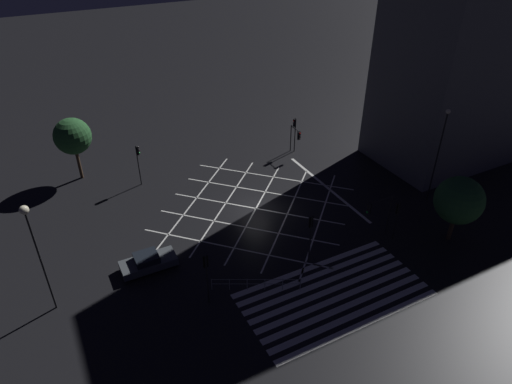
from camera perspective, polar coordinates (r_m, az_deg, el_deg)
ground_plane at (r=42.03m, az=-0.00°, el=-2.07°), size 200.00×200.00×0.00m
road_markings at (r=36.70m, az=6.48°, el=-8.34°), size 20.07×25.67×0.01m
traffic_light_ne_cross at (r=50.19m, az=5.02°, el=7.02°), size 0.36×1.92×3.20m
traffic_light_ne_main at (r=50.68m, az=4.85°, el=7.96°), size 0.39×0.36×3.99m
traffic_light_nw_main at (r=45.54m, az=-14.51°, el=4.23°), size 0.39×0.36×4.27m
traffic_light_sw_cross at (r=31.31m, az=-6.27°, el=-9.58°), size 0.36×0.39×4.21m
traffic_light_se_main at (r=38.25m, az=14.98°, el=-2.14°), size 2.61×0.36×3.83m
traffic_light_se_cross at (r=38.74m, az=17.17°, el=-2.56°), size 0.36×0.39×3.55m
traffic_light_median_south at (r=34.50m, az=6.79°, el=-4.74°), size 0.36×0.39×4.38m
street_lamp_east at (r=31.70m, az=-26.18°, el=-4.81°), size 0.59×0.59×8.58m
street_lamp_west at (r=43.48m, az=22.02°, el=5.49°), size 0.42×0.42×9.15m
street_tree_near at (r=47.93m, az=-21.96°, el=6.46°), size 3.59×3.59×6.46m
street_tree_far at (r=39.62m, az=24.05°, el=-0.97°), size 3.89×3.89×5.82m
waiting_car at (r=36.26m, az=-13.33°, el=-8.50°), size 4.26×1.80×1.31m
pedestrian_railing at (r=33.55m, az=0.00°, el=-11.31°), size 5.75×3.01×1.05m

